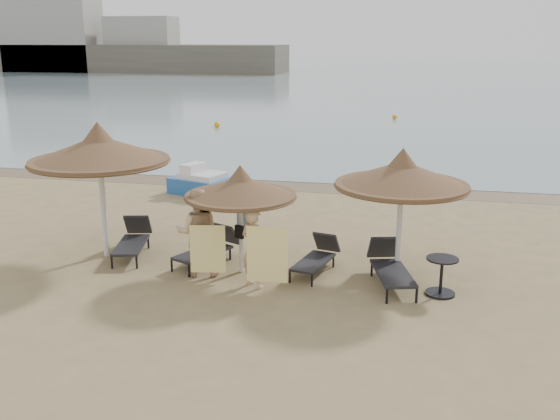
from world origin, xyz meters
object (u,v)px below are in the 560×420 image
(lounger_near_right, at_px, (317,256))
(person_left, at_px, (197,225))
(palapa_left, at_px, (99,150))
(palapa_right, at_px, (402,175))
(lounger_near_left, at_px, (210,247))
(lounger_far_right, at_px, (390,266))
(side_table, at_px, (441,277))
(pedal_boat, at_px, (202,183))
(person_right, at_px, (254,242))
(palapa_center, at_px, (240,187))
(lounger_far_left, at_px, (133,239))

(lounger_near_right, xyz_separation_m, person_left, (-2.56, -0.79, 0.80))
(palapa_left, distance_m, palapa_right, 6.98)
(lounger_near_left, bearing_deg, lounger_far_right, 18.91)
(side_table, relative_size, pedal_boat, 0.32)
(person_left, height_order, person_right, person_left)
(palapa_center, distance_m, pedal_boat, 7.69)
(lounger_near_right, bearing_deg, palapa_right, 15.48)
(pedal_boat, bearing_deg, palapa_left, -72.84)
(palapa_left, xyz_separation_m, lounger_far_left, (0.59, 0.24, -2.22))
(palapa_left, height_order, palapa_right, palapa_left)
(person_left, bearing_deg, lounger_near_right, -177.26)
(palapa_center, relative_size, person_left, 1.08)
(lounger_near_left, xyz_separation_m, person_left, (-0.01, -0.82, 0.78))
(lounger_near_left, distance_m, pedal_boat, 6.76)
(lounger_near_left, height_order, pedal_boat, pedal_boat)
(palapa_center, bearing_deg, lounger_near_right, 14.21)
(lounger_near_right, height_order, pedal_boat, pedal_boat)
(lounger_far_left, distance_m, pedal_boat, 6.18)
(palapa_center, xyz_separation_m, palapa_right, (3.45, 0.49, 0.33))
(palapa_center, bearing_deg, lounger_near_left, 153.30)
(palapa_center, relative_size, side_table, 3.13)
(lounger_near_left, xyz_separation_m, person_right, (1.38, -1.24, 0.64))
(palapa_left, distance_m, lounger_near_right, 5.65)
(person_right, bearing_deg, lounger_far_left, 6.43)
(palapa_center, height_order, lounger_far_left, palapa_center)
(lounger_near_right, bearing_deg, lounger_far_right, -0.46)
(palapa_right, bearing_deg, palapa_left, -179.06)
(person_right, distance_m, pedal_boat, 8.47)
(lounger_far_left, relative_size, side_table, 2.49)
(pedal_boat, bearing_deg, lounger_near_right, -32.81)
(palapa_right, distance_m, lounger_far_left, 6.66)
(lounger_near_right, xyz_separation_m, pedal_boat, (-4.92, 6.36, 0.03))
(palapa_center, xyz_separation_m, side_table, (4.37, -0.39, -1.59))
(lounger_far_left, bearing_deg, person_right, -35.25)
(lounger_far_right, bearing_deg, palapa_center, 164.72)
(palapa_center, distance_m, lounger_far_right, 3.66)
(palapa_right, distance_m, lounger_far_right, 1.96)
(palapa_left, height_order, palapa_center, palapa_left)
(palapa_center, distance_m, lounger_near_left, 1.89)
(person_left, distance_m, person_right, 1.46)
(lounger_far_right, distance_m, pedal_boat, 9.43)
(palapa_left, relative_size, person_left, 1.43)
(palapa_center, distance_m, side_table, 4.66)
(palapa_center, relative_size, person_right, 1.24)
(lounger_far_left, bearing_deg, lounger_far_right, -18.38)
(palapa_right, relative_size, lounger_near_right, 1.61)
(lounger_far_left, bearing_deg, lounger_near_right, -15.34)
(pedal_boat, bearing_deg, palapa_right, -23.68)
(lounger_far_right, bearing_deg, pedal_boat, 118.55)
(lounger_far_left, height_order, person_right, person_right)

